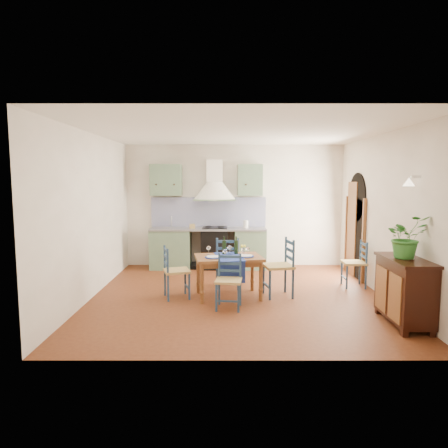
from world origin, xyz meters
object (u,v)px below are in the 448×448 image
(dining_table, at_px, (229,261))
(chair_near, at_px, (229,281))
(sideboard, at_px, (404,289))
(potted_plant, at_px, (406,237))

(dining_table, bearing_deg, chair_near, -90.80)
(sideboard, distance_m, potted_plant, 0.72)
(sideboard, height_order, potted_plant, potted_plant)
(dining_table, height_order, sideboard, dining_table)
(sideboard, bearing_deg, potted_plant, 153.40)
(chair_near, distance_m, potted_plant, 2.64)
(sideboard, bearing_deg, chair_near, 163.73)
(sideboard, relative_size, potted_plant, 1.76)
(dining_table, xyz_separation_m, chair_near, (-0.01, -0.59, -0.19))
(chair_near, relative_size, potted_plant, 1.42)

